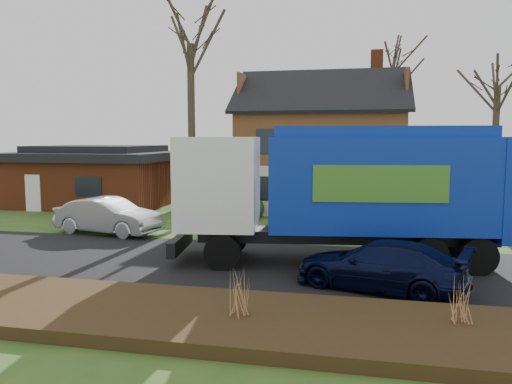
# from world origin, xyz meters

# --- Properties ---
(ground) EXTENTS (120.00, 120.00, 0.00)m
(ground) POSITION_xyz_m (0.00, 0.00, 0.00)
(ground) COLOR #2C531B
(ground) RESTS_ON ground
(road) EXTENTS (80.00, 7.00, 0.02)m
(road) POSITION_xyz_m (0.00, 0.00, 0.01)
(road) COLOR black
(road) RESTS_ON ground
(mulch_verge) EXTENTS (80.00, 3.50, 0.30)m
(mulch_verge) POSITION_xyz_m (0.00, -5.30, 0.15)
(mulch_verge) COLOR #312010
(mulch_verge) RESTS_ON ground
(main_house) EXTENTS (12.95, 8.95, 9.26)m
(main_house) POSITION_xyz_m (1.49, 13.91, 4.03)
(main_house) COLOR beige
(main_house) RESTS_ON ground
(ranch_house) EXTENTS (9.80, 8.20, 3.70)m
(ranch_house) POSITION_xyz_m (-12.00, 13.00, 1.81)
(ranch_house) COLOR brown
(ranch_house) RESTS_ON ground
(garbage_truck) EXTENTS (10.89, 4.27, 4.54)m
(garbage_truck) POSITION_xyz_m (3.76, 0.96, 2.62)
(garbage_truck) COLOR black
(garbage_truck) RESTS_ON ground
(silver_sedan) EXTENTS (5.00, 2.51, 1.58)m
(silver_sedan) POSITION_xyz_m (-6.48, 4.01, 0.79)
(silver_sedan) COLOR #A8AAAF
(silver_sedan) RESTS_ON ground
(navy_wagon) EXTENTS (5.06, 3.27, 1.36)m
(navy_wagon) POSITION_xyz_m (4.90, -1.80, 0.68)
(navy_wagon) COLOR black
(navy_wagon) RESTS_ON ground
(tree_front_west) EXTENTS (4.06, 4.06, 12.06)m
(tree_front_west) POSITION_xyz_m (-3.87, 7.65, 9.93)
(tree_front_west) COLOR #383122
(tree_front_west) RESTS_ON ground
(tree_front_east) EXTENTS (3.35, 3.35, 9.31)m
(tree_front_east) POSITION_xyz_m (10.21, 8.95, 7.57)
(tree_front_east) COLOR #3E3025
(tree_front_east) RESTS_ON ground
(tree_back) EXTENTS (3.86, 3.86, 12.24)m
(tree_back) POSITION_xyz_m (6.17, 20.87, 10.20)
(tree_back) COLOR #392B22
(tree_back) RESTS_ON ground
(grass_clump_mid) EXTENTS (0.37, 0.31, 1.04)m
(grass_clump_mid) POSITION_xyz_m (1.81, -5.36, 0.82)
(grass_clump_mid) COLOR #A77849
(grass_clump_mid) RESTS_ON mulch_verge
(grass_clump_east) EXTENTS (0.38, 0.31, 0.94)m
(grass_clump_east) POSITION_xyz_m (6.47, -4.73, 0.77)
(grass_clump_east) COLOR #B27E4E
(grass_clump_east) RESTS_ON mulch_verge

